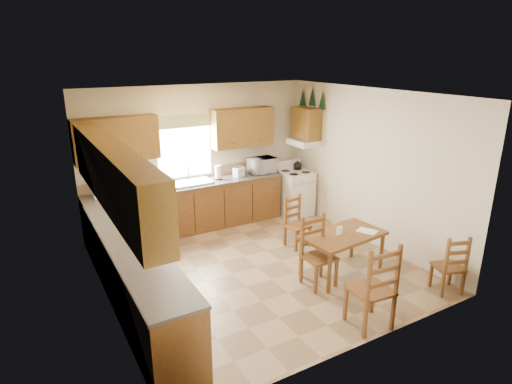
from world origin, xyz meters
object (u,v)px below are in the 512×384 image
dining_table (342,254)px  chair_near_right (449,263)px  chair_far_left (298,222)px  chair_near_left (371,284)px  chair_far_right (319,253)px  microwave (262,165)px  stove (295,193)px

dining_table → chair_near_right: bearing=-55.5°
chair_near_right → chair_far_left: bearing=-47.1°
chair_near_left → chair_near_right: (1.53, 0.04, -0.13)m
chair_far_left → chair_far_right: 1.33m
chair_near_left → chair_far_left: 2.39m
microwave → chair_near_left: microwave is taller
chair_near_right → chair_far_right: size_ratio=0.86×
microwave → chair_near_right: microwave is taller
dining_table → chair_far_left: (-0.02, 1.14, 0.11)m
dining_table → chair_near_left: bearing=-121.6°
chair_near_right → stove: bearing=-68.7°
chair_far_left → chair_far_right: chair_far_right is taller
dining_table → chair_near_right: 1.49m
chair_near_left → chair_near_right: bearing=-172.4°
dining_table → chair_far_left: 1.15m
dining_table → chair_near_right: chair_near_right is taller
dining_table → chair_far_right: (-0.51, -0.09, 0.18)m
chair_near_right → chair_far_left: chair_far_left is taller
stove → chair_far_right: 2.92m
chair_far_left → stove: bearing=50.2°
dining_table → chair_near_right: size_ratio=1.42×
chair_near_left → chair_near_right: size_ratio=1.29×
microwave → chair_far_right: size_ratio=0.50×
microwave → chair_far_left: bearing=-100.9°
stove → chair_near_right: size_ratio=1.02×
microwave → chair_near_right: 4.02m
chair_near_right → chair_far_right: (-1.48, 1.04, 0.07)m
chair_near_right → microwave: bearing=-59.5°
microwave → chair_near_left: bearing=-103.9°
microwave → chair_near_left: 4.05m
chair_near_left → chair_far_left: size_ratio=1.28×
stove → dining_table: 2.63m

